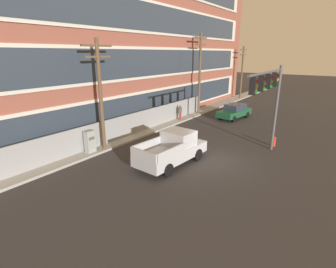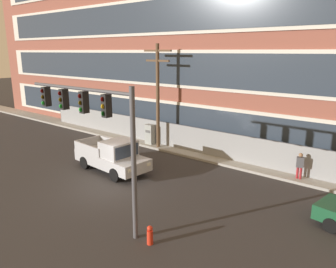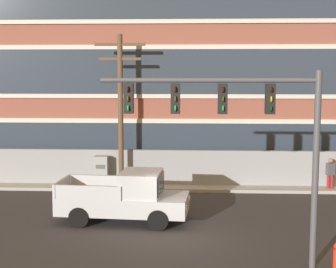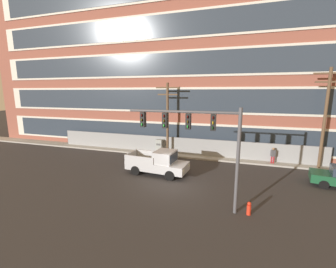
{
  "view_description": "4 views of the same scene",
  "coord_description": "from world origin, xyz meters",
  "px_view_note": "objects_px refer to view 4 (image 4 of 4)",
  "views": [
    {
      "loc": [
        -14.94,
        -6.82,
        6.84
      ],
      "look_at": [
        -2.39,
        2.1,
        2.05
      ],
      "focal_mm": 28.0,
      "sensor_mm": 36.0,
      "label": 1
    },
    {
      "loc": [
        12.66,
        -10.8,
        7.26
      ],
      "look_at": [
        2.1,
        2.29,
        2.98
      ],
      "focal_mm": 35.0,
      "sensor_mm": 36.0,
      "label": 2
    },
    {
      "loc": [
        0.59,
        -17.95,
        6.05
      ],
      "look_at": [
        -0.49,
        4.63,
        3.23
      ],
      "focal_mm": 55.0,
      "sensor_mm": 36.0,
      "label": 3
    },
    {
      "loc": [
        4.29,
        -15.0,
        6.87
      ],
      "look_at": [
        -2.0,
        4.5,
        3.0
      ],
      "focal_mm": 24.0,
      "sensor_mm": 36.0,
      "label": 4
    }
  ],
  "objects_px": {
    "electrical_cabinet": "(159,147)",
    "pedestrian_near_cabinet": "(273,155)",
    "traffic_signal_mast": "(198,133)",
    "fire_hydrant": "(249,208)",
    "pickup_truck_silver": "(159,163)",
    "utility_pole_midblock": "(325,115)",
    "utility_pole_near_corner": "(168,116)"
  },
  "relations": [
    {
      "from": "traffic_signal_mast",
      "to": "fire_hydrant",
      "type": "xyz_separation_m",
      "value": [
        3.02,
        0.02,
        -4.17
      ]
    },
    {
      "from": "traffic_signal_mast",
      "to": "pickup_truck_silver",
      "type": "relative_size",
      "value": 1.24
    },
    {
      "from": "electrical_cabinet",
      "to": "fire_hydrant",
      "type": "xyz_separation_m",
      "value": [
        9.11,
        -10.11,
        -0.47
      ]
    },
    {
      "from": "pedestrian_near_cabinet",
      "to": "fire_hydrant",
      "type": "xyz_separation_m",
      "value": [
        -2.4,
        -10.05,
        -0.59
      ]
    },
    {
      "from": "electrical_cabinet",
      "to": "fire_hydrant",
      "type": "relative_size",
      "value": 2.19
    },
    {
      "from": "pedestrian_near_cabinet",
      "to": "electrical_cabinet",
      "type": "bearing_deg",
      "value": 179.72
    },
    {
      "from": "traffic_signal_mast",
      "to": "electrical_cabinet",
      "type": "distance_m",
      "value": 12.38
    },
    {
      "from": "electrical_cabinet",
      "to": "traffic_signal_mast",
      "type": "bearing_deg",
      "value": -59.02
    },
    {
      "from": "electrical_cabinet",
      "to": "pedestrian_near_cabinet",
      "type": "relative_size",
      "value": 1.01
    },
    {
      "from": "utility_pole_midblock",
      "to": "fire_hydrant",
      "type": "height_order",
      "value": "utility_pole_midblock"
    },
    {
      "from": "traffic_signal_mast",
      "to": "utility_pole_midblock",
      "type": "bearing_deg",
      "value": 47.35
    },
    {
      "from": "pickup_truck_silver",
      "to": "utility_pole_midblock",
      "type": "bearing_deg",
      "value": 22.57
    },
    {
      "from": "utility_pole_near_corner",
      "to": "pedestrian_near_cabinet",
      "type": "distance_m",
      "value": 10.98
    },
    {
      "from": "traffic_signal_mast",
      "to": "utility_pole_near_corner",
      "type": "distance_m",
      "value": 11.1
    },
    {
      "from": "fire_hydrant",
      "to": "utility_pole_midblock",
      "type": "bearing_deg",
      "value": 58.15
    },
    {
      "from": "pickup_truck_silver",
      "to": "utility_pole_midblock",
      "type": "xyz_separation_m",
      "value": [
        13.31,
        5.53,
        3.96
      ]
    },
    {
      "from": "pickup_truck_silver",
      "to": "fire_hydrant",
      "type": "distance_m",
      "value": 8.4
    },
    {
      "from": "fire_hydrant",
      "to": "utility_pole_near_corner",
      "type": "bearing_deg",
      "value": 129.15
    },
    {
      "from": "pickup_truck_silver",
      "to": "fire_hydrant",
      "type": "bearing_deg",
      "value": -32.29
    },
    {
      "from": "pedestrian_near_cabinet",
      "to": "fire_hydrant",
      "type": "bearing_deg",
      "value": -103.45
    },
    {
      "from": "traffic_signal_mast",
      "to": "utility_pole_midblock",
      "type": "relative_size",
      "value": 0.74
    },
    {
      "from": "utility_pole_near_corner",
      "to": "pedestrian_near_cabinet",
      "type": "relative_size",
      "value": 4.61
    },
    {
      "from": "traffic_signal_mast",
      "to": "pickup_truck_silver",
      "type": "height_order",
      "value": "traffic_signal_mast"
    },
    {
      "from": "traffic_signal_mast",
      "to": "fire_hydrant",
      "type": "relative_size",
      "value": 8.45
    },
    {
      "from": "traffic_signal_mast",
      "to": "pickup_truck_silver",
      "type": "bearing_deg",
      "value": 132.08
    },
    {
      "from": "utility_pole_near_corner",
      "to": "pedestrian_near_cabinet",
      "type": "height_order",
      "value": "utility_pole_near_corner"
    },
    {
      "from": "pedestrian_near_cabinet",
      "to": "pickup_truck_silver",
      "type": "bearing_deg",
      "value": -149.58
    },
    {
      "from": "traffic_signal_mast",
      "to": "utility_pole_near_corner",
      "type": "bearing_deg",
      "value": 116.89
    },
    {
      "from": "pedestrian_near_cabinet",
      "to": "fire_hydrant",
      "type": "relative_size",
      "value": 2.17
    },
    {
      "from": "utility_pole_midblock",
      "to": "pedestrian_near_cabinet",
      "type": "height_order",
      "value": "utility_pole_midblock"
    },
    {
      "from": "traffic_signal_mast",
      "to": "fire_hydrant",
      "type": "height_order",
      "value": "traffic_signal_mast"
    },
    {
      "from": "utility_pole_midblock",
      "to": "electrical_cabinet",
      "type": "bearing_deg",
      "value": 179.63
    }
  ]
}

